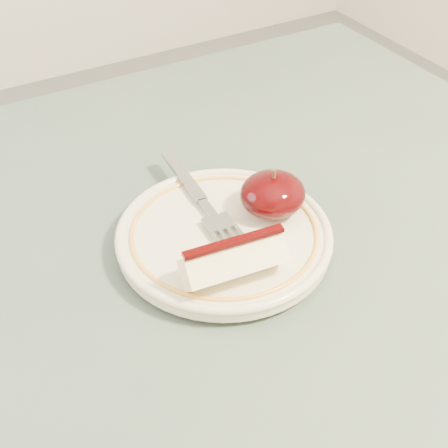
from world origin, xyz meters
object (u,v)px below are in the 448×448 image
apple_half (273,194)px  plate (224,236)px  fork (203,201)px  table (243,374)px

apple_half → plate: bearing=-174.8°
fork → apple_half: bearing=-122.3°
apple_half → fork: 0.07m
apple_half → fork: size_ratio=0.35×
plate → table: bearing=-107.1°
table → plate: plate is taller
plate → apple_half: 0.06m
fork → table: bearing=172.1°
plate → fork: bearing=87.6°
plate → apple_half: size_ratio=3.18×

